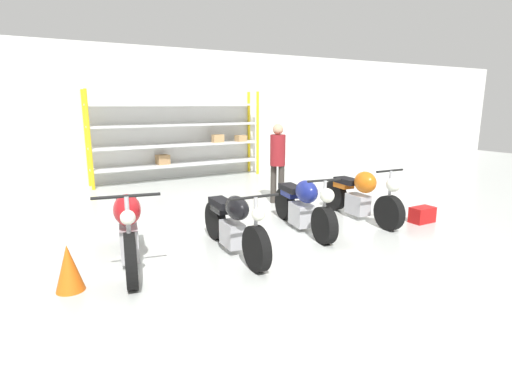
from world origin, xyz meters
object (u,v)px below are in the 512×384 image
at_px(motorcycle_red, 129,230).
at_px(traffic_cone, 69,268).
at_px(motorcycle_blue, 303,205).
at_px(motorcycle_orange, 361,195).
at_px(toolbox, 422,215).
at_px(shelving_rack, 181,136).
at_px(person_browsing, 278,157).
at_px(motorcycle_black, 233,224).

bearing_deg(motorcycle_red, traffic_cone, -49.82).
distance_m(motorcycle_blue, motorcycle_orange, 1.31).
bearing_deg(toolbox, traffic_cone, 178.33).
bearing_deg(shelving_rack, motorcycle_orange, -74.50).
relative_size(motorcycle_blue, motorcycle_orange, 0.97).
bearing_deg(motorcycle_orange, traffic_cone, -80.68).
xyz_separation_m(motorcycle_blue, toolbox, (2.14, -0.70, -0.29)).
distance_m(motorcycle_blue, toolbox, 2.27).
height_order(shelving_rack, traffic_cone, shelving_rack).
height_order(motorcycle_blue, person_browsing, person_browsing).
bearing_deg(motorcycle_black, traffic_cone, -84.07).
distance_m(toolbox, traffic_cone, 5.79).
bearing_deg(motorcycle_black, shelving_rack, 169.91).
height_order(motorcycle_black, person_browsing, person_browsing).
xyz_separation_m(motorcycle_orange, traffic_cone, (-4.95, -0.53, -0.18)).
height_order(shelving_rack, person_browsing, shelving_rack).
height_order(motorcycle_orange, person_browsing, person_browsing).
bearing_deg(motorcycle_black, person_browsing, 138.04).
height_order(motorcycle_red, person_browsing, person_browsing).
distance_m(shelving_rack, person_browsing, 3.78).
xyz_separation_m(shelving_rack, motorcycle_blue, (0.21, -5.48, -0.78)).
height_order(motorcycle_orange, traffic_cone, motorcycle_orange).
relative_size(person_browsing, traffic_cone, 3.06).
height_order(motorcycle_black, traffic_cone, motorcycle_black).
distance_m(shelving_rack, traffic_cone, 6.98).
distance_m(motorcycle_blue, traffic_cone, 3.68).
bearing_deg(person_browsing, motorcycle_blue, 35.24).
distance_m(shelving_rack, motorcycle_blue, 5.54).
height_order(shelving_rack, toolbox, shelving_rack).
relative_size(motorcycle_blue, toolbox, 4.58).
bearing_deg(toolbox, motorcycle_orange, 140.09).
height_order(motorcycle_black, toolbox, motorcycle_black).
xyz_separation_m(shelving_rack, motorcycle_black, (-1.28, -5.87, -0.78)).
bearing_deg(shelving_rack, motorcycle_black, -102.29).
relative_size(motorcycle_orange, traffic_cone, 3.79).
relative_size(motorcycle_black, motorcycle_orange, 0.97).
bearing_deg(motorcycle_blue, motorcycle_black, -66.46).
xyz_separation_m(motorcycle_red, motorcycle_black, (1.38, -0.29, -0.04)).
distance_m(shelving_rack, motorcycle_red, 6.22).
relative_size(motorcycle_red, toolbox, 4.77).
bearing_deg(person_browsing, shelving_rack, -112.17).
bearing_deg(motorcycle_red, motorcycle_blue, 102.73).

